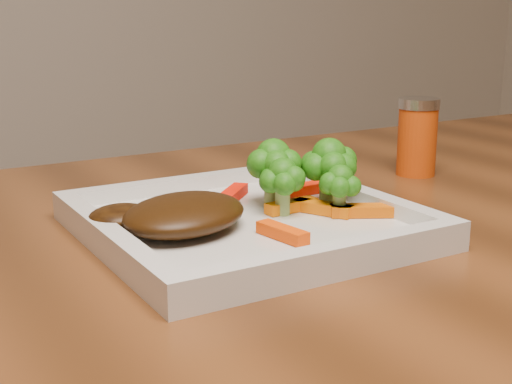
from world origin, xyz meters
TOP-DOWN VIEW (x-y plane):
  - plate at (-0.43, 0.19)m, footprint 0.27×0.27m
  - steak at (-0.49, 0.19)m, footprint 0.14×0.13m
  - broccoli_0 at (-0.39, 0.22)m, footprint 0.07×0.07m
  - broccoli_1 at (-0.34, 0.20)m, footprint 0.08×0.08m
  - broccoli_2 at (-0.35, 0.17)m, footprint 0.05×0.05m
  - broccoli_3 at (-0.40, 0.19)m, footprint 0.05×0.05m
  - carrot_1 at (-0.34, 0.15)m, footprint 0.06×0.05m
  - carrot_2 at (-0.43, 0.13)m, footprint 0.02×0.05m
  - carrot_3 at (-0.33, 0.24)m, footprint 0.06×0.02m
  - carrot_4 at (-0.41, 0.26)m, footprint 0.05×0.05m
  - carrot_5 at (-0.36, 0.18)m, footprint 0.04×0.06m
  - carrot_6 at (-0.38, 0.20)m, footprint 0.05×0.02m
  - spice_shaker at (-0.15, 0.29)m, footprint 0.06×0.06m

SIDE VIEW (x-z plane):
  - plate at x=-0.43m, z-range 0.75..0.76m
  - carrot_1 at x=-0.34m, z-range 0.76..0.77m
  - carrot_2 at x=-0.43m, z-range 0.76..0.77m
  - carrot_3 at x=-0.33m, z-range 0.76..0.77m
  - carrot_4 at x=-0.41m, z-range 0.76..0.77m
  - carrot_5 at x=-0.36m, z-range 0.76..0.77m
  - carrot_6 at x=-0.38m, z-range 0.76..0.77m
  - steak at x=-0.49m, z-range 0.76..0.79m
  - broccoli_2 at x=-0.35m, z-range 0.76..0.82m
  - broccoli_3 at x=-0.40m, z-range 0.76..0.82m
  - broccoli_1 at x=-0.34m, z-range 0.76..0.83m
  - spice_shaker at x=-0.15m, z-range 0.75..0.84m
  - broccoli_0 at x=-0.39m, z-range 0.76..0.83m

